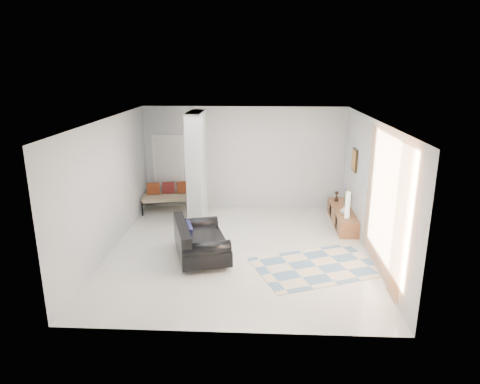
{
  "coord_description": "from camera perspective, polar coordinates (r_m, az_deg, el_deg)",
  "views": [
    {
      "loc": [
        0.45,
        -8.53,
        3.83
      ],
      "look_at": [
        0.0,
        0.6,
        1.13
      ],
      "focal_mm": 32.0,
      "sensor_mm": 36.0,
      "label": 1
    }
  ],
  "objects": [
    {
      "name": "loveseat",
      "position": [
        8.91,
        -5.59,
        -6.6
      ],
      "size": [
        1.39,
        1.86,
        0.76
      ],
      "rotation": [
        0.0,
        0.0,
        0.29
      ],
      "color": "silver",
      "rests_on": "floor"
    },
    {
      "name": "media_console",
      "position": [
        11.05,
        13.46,
        -3.18
      ],
      "size": [
        0.45,
        2.01,
        0.8
      ],
      "color": "brown",
      "rests_on": "floor"
    },
    {
      "name": "floor",
      "position": [
        9.36,
        -0.2,
        -7.71
      ],
      "size": [
        6.0,
        6.0,
        0.0
      ],
      "primitive_type": "plane",
      "color": "beige",
      "rests_on": "ground"
    },
    {
      "name": "wall_back",
      "position": [
        11.79,
        0.56,
        4.55
      ],
      "size": [
        6.0,
        0.0,
        6.0
      ],
      "primitive_type": "plane",
      "rotation": [
        1.57,
        0.0,
        0.0
      ],
      "color": "silver",
      "rests_on": "ground"
    },
    {
      "name": "bronze_figurine",
      "position": [
        11.55,
        12.75,
        -0.55
      ],
      "size": [
        0.15,
        0.15,
        0.27
      ],
      "primitive_type": null,
      "rotation": [
        0.0,
        0.0,
        -0.17
      ],
      "color": "black",
      "rests_on": "media_console"
    },
    {
      "name": "wall_right",
      "position": [
        9.16,
        17.24,
        0.31
      ],
      "size": [
        0.0,
        6.0,
        6.0
      ],
      "primitive_type": "plane",
      "rotation": [
        1.57,
        0.0,
        -1.57
      ],
      "color": "silver",
      "rests_on": "ground"
    },
    {
      "name": "wall_art",
      "position": [
        10.7,
        15.03,
        4.13
      ],
      "size": [
        0.04,
        0.45,
        0.55
      ],
      "primitive_type": "cube",
      "color": "#311F0D",
      "rests_on": "wall_right"
    },
    {
      "name": "area_rug",
      "position": [
        8.75,
        10.21,
        -9.74
      ],
      "size": [
        2.8,
        2.35,
        0.01
      ],
      "primitive_type": "cube",
      "rotation": [
        0.0,
        0.0,
        0.37
      ],
      "color": "beige",
      "rests_on": "floor"
    },
    {
      "name": "curtain",
      "position": [
        8.06,
        18.65,
        -1.61
      ],
      "size": [
        0.0,
        2.55,
        2.55
      ],
      "primitive_type": "plane",
      "rotation": [
        1.57,
        0.0,
        1.57
      ],
      "color": "orange",
      "rests_on": "wall_right"
    },
    {
      "name": "ceiling",
      "position": [
        8.6,
        -0.22,
        9.57
      ],
      "size": [
        6.0,
        6.0,
        0.0
      ],
      "primitive_type": "plane",
      "rotation": [
        3.14,
        0.0,
        0.0
      ],
      "color": "white",
      "rests_on": "wall_back"
    },
    {
      "name": "wall_front",
      "position": [
        6.06,
        -1.71,
        -7.22
      ],
      "size": [
        6.0,
        0.0,
        6.0
      ],
      "primitive_type": "plane",
      "rotation": [
        -1.57,
        0.0,
        0.0
      ],
      "color": "silver",
      "rests_on": "ground"
    },
    {
      "name": "partition_column",
      "position": [
        10.53,
        -5.75,
        3.02
      ],
      "size": [
        0.35,
        1.2,
        2.8
      ],
      "primitive_type": "cube",
      "color": "#A5ABAC",
      "rests_on": "floor"
    },
    {
      "name": "hallway_door",
      "position": [
        12.1,
        -9.45,
        2.79
      ],
      "size": [
        0.85,
        0.06,
        2.04
      ],
      "primitive_type": "cube",
      "color": "white",
      "rests_on": "floor"
    },
    {
      "name": "vase",
      "position": [
        10.61,
        13.64,
        -2.38
      ],
      "size": [
        0.2,
        0.2,
        0.18
      ],
      "primitive_type": "imported",
      "rotation": [
        0.0,
        0.0,
        0.17
      ],
      "color": "white",
      "rests_on": "media_console"
    },
    {
      "name": "daybed",
      "position": [
        11.9,
        -8.86,
        -0.43
      ],
      "size": [
        1.88,
        1.12,
        0.77
      ],
      "rotation": [
        0.0,
        0.0,
        0.22
      ],
      "color": "black",
      "rests_on": "floor"
    },
    {
      "name": "wall_left",
      "position": [
        9.43,
        -17.15,
        0.76
      ],
      "size": [
        0.0,
        6.0,
        6.0
      ],
      "primitive_type": "plane",
      "rotation": [
        1.57,
        0.0,
        1.57
      ],
      "color": "silver",
      "rests_on": "ground"
    },
    {
      "name": "cylinder_lamp",
      "position": [
        10.29,
        14.16,
        -1.68
      ],
      "size": [
        0.12,
        0.12,
        0.63
      ],
      "primitive_type": "cylinder",
      "color": "white",
      "rests_on": "media_console"
    }
  ]
}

